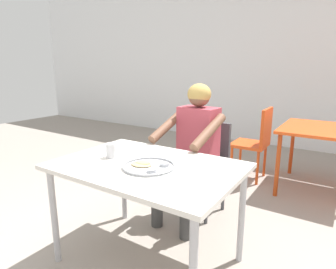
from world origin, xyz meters
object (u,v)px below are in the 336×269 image
at_px(diner_foreground, 193,141).
at_px(chair_red_left, 257,139).
at_px(thali_tray, 149,166).
at_px(drinking_cup, 112,150).
at_px(chair_foreground, 204,160).
at_px(table_background_red, 320,135).
at_px(table_foreground, 147,174).

relative_size(diner_foreground, chair_red_left, 1.37).
relative_size(thali_tray, drinking_cup, 3.27).
bearing_deg(drinking_cup, chair_foreground, 74.12).
bearing_deg(diner_foreground, thali_tray, -83.31).
bearing_deg(chair_red_left, table_background_red, 4.33).
xyz_separation_m(table_foreground, drinking_cup, (-0.29, -0.02, 0.13)).
bearing_deg(diner_foreground, drinking_cup, -109.35).
bearing_deg(table_background_red, diner_foreground, -124.43).
distance_m(thali_tray, drinking_cup, 0.35).
bearing_deg(thali_tray, drinking_cup, 175.75).
relative_size(table_foreground, drinking_cup, 11.67).
height_order(table_background_red, chair_red_left, chair_red_left).
bearing_deg(table_foreground, chair_foreground, 91.56).
relative_size(drinking_cup, diner_foreground, 0.08).
distance_m(diner_foreground, table_background_red, 1.55).
bearing_deg(drinking_cup, diner_foreground, 70.65).
bearing_deg(chair_foreground, table_background_red, 50.86).
distance_m(thali_tray, table_background_red, 2.18).
height_order(table_foreground, diner_foreground, diner_foreground).
bearing_deg(chair_red_left, table_foreground, -95.20).
distance_m(table_background_red, chair_red_left, 0.67).
bearing_deg(table_foreground, thali_tray, -44.15).
height_order(diner_foreground, chair_red_left, diner_foreground).
height_order(drinking_cup, diner_foreground, diner_foreground).
distance_m(chair_foreground, chair_red_left, 1.03).
height_order(table_foreground, table_background_red, table_foreground).
distance_m(diner_foreground, chair_red_left, 1.26).
height_order(thali_tray, drinking_cup, drinking_cup).
bearing_deg(table_foreground, drinking_cup, -175.69).
distance_m(thali_tray, diner_foreground, 0.76).
xyz_separation_m(chair_foreground, chair_red_left, (0.20, 1.01, 0.02)).
distance_m(table_foreground, chair_red_left, 1.94).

